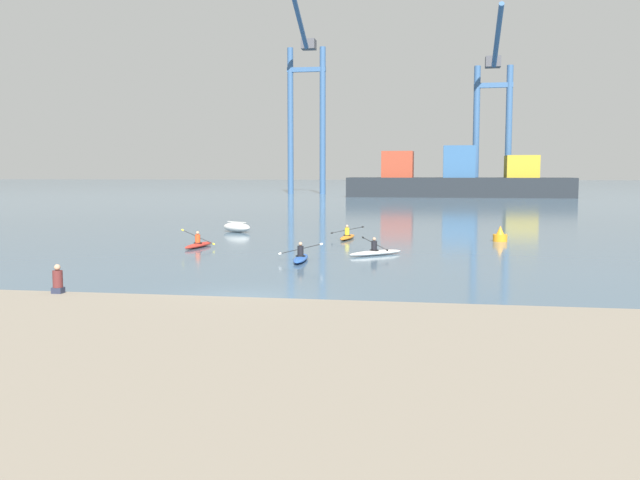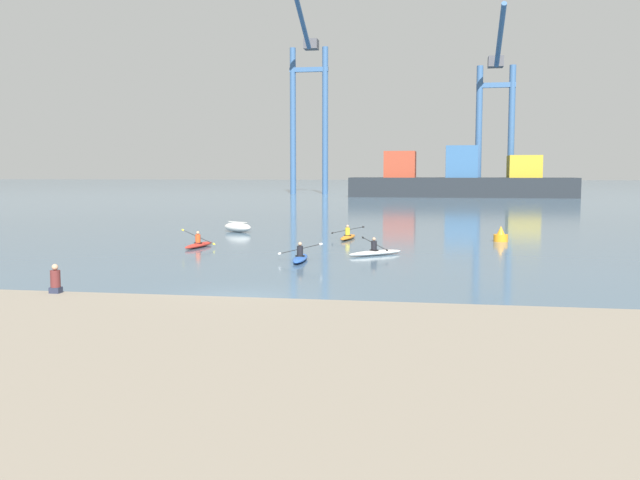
{
  "view_description": "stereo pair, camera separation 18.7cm",
  "coord_description": "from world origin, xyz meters",
  "px_view_note": "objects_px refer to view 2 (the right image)",
  "views": [
    {
      "loc": [
        6.72,
        -23.24,
        4.35
      ],
      "look_at": [
        0.17,
        15.35,
        0.6
      ],
      "focal_mm": 39.65,
      "sensor_mm": 36.0,
      "label": 1
    },
    {
      "loc": [
        6.9,
        -23.21,
        4.35
      ],
      "look_at": [
        0.17,
        15.35,
        0.6
      ],
      "focal_mm": 39.65,
      "sensor_mm": 36.0,
      "label": 2
    }
  ],
  "objects_px": {
    "kayak_white": "(375,252)",
    "kayak_orange": "(348,237)",
    "container_barge": "(460,181)",
    "kayak_blue": "(300,258)",
    "kayak_red": "(199,244)",
    "gantry_crane_west": "(309,98)",
    "seated_onlooker": "(55,280)",
    "gantry_crane_west_mid": "(496,106)",
    "channel_buoy": "(501,236)",
    "capsized_dinghy": "(238,227)"
  },
  "relations": [
    {
      "from": "kayak_red",
      "to": "seated_onlooker",
      "type": "distance_m",
      "value": 19.66
    },
    {
      "from": "kayak_red",
      "to": "kayak_blue",
      "type": "xyz_separation_m",
      "value": [
        7.13,
        -5.3,
        0.0
      ]
    },
    {
      "from": "gantry_crane_west",
      "to": "kayak_blue",
      "type": "height_order",
      "value": "gantry_crane_west"
    },
    {
      "from": "gantry_crane_west_mid",
      "to": "channel_buoy",
      "type": "height_order",
      "value": "gantry_crane_west_mid"
    },
    {
      "from": "kayak_red",
      "to": "kayak_blue",
      "type": "height_order",
      "value": "kayak_red"
    },
    {
      "from": "container_barge",
      "to": "kayak_orange",
      "type": "xyz_separation_m",
      "value": [
        -9.0,
        -82.95,
        -2.74
      ]
    },
    {
      "from": "gantry_crane_west",
      "to": "seated_onlooker",
      "type": "height_order",
      "value": "gantry_crane_west"
    },
    {
      "from": "kayak_blue",
      "to": "seated_onlooker",
      "type": "distance_m",
      "value": 14.99
    },
    {
      "from": "container_barge",
      "to": "kayak_blue",
      "type": "relative_size",
      "value": 11.45
    },
    {
      "from": "channel_buoy",
      "to": "gantry_crane_west_mid",
      "type": "bearing_deg",
      "value": 86.4
    },
    {
      "from": "gantry_crane_west_mid",
      "to": "seated_onlooker",
      "type": "xyz_separation_m",
      "value": [
        -20.93,
        -116.16,
        -15.45
      ]
    },
    {
      "from": "seated_onlooker",
      "to": "kayak_orange",
      "type": "bearing_deg",
      "value": 77.98
    },
    {
      "from": "kayak_white",
      "to": "gantry_crane_west",
      "type": "bearing_deg",
      "value": 102.7
    },
    {
      "from": "kayak_white",
      "to": "kayak_orange",
      "type": "height_order",
      "value": "same"
    },
    {
      "from": "kayak_blue",
      "to": "container_barge",
      "type": "bearing_deg",
      "value": 84.11
    },
    {
      "from": "kayak_red",
      "to": "seated_onlooker",
      "type": "xyz_separation_m",
      "value": [
        2.38,
        -19.49,
        0.9
      ]
    },
    {
      "from": "capsized_dinghy",
      "to": "seated_onlooker",
      "type": "relative_size",
      "value": 3.12
    },
    {
      "from": "container_barge",
      "to": "gantry_crane_west",
      "type": "bearing_deg",
      "value": 156.75
    },
    {
      "from": "kayak_red",
      "to": "kayak_orange",
      "type": "bearing_deg",
      "value": 39.29
    },
    {
      "from": "kayak_orange",
      "to": "capsized_dinghy",
      "type": "bearing_deg",
      "value": 154.26
    },
    {
      "from": "kayak_white",
      "to": "kayak_orange",
      "type": "distance_m",
      "value": 9.07
    },
    {
      "from": "container_barge",
      "to": "kayak_orange",
      "type": "relative_size",
      "value": 11.44
    },
    {
      "from": "gantry_crane_west",
      "to": "kayak_blue",
      "type": "bearing_deg",
      "value": -79.39
    },
    {
      "from": "gantry_crane_west",
      "to": "seated_onlooker",
      "type": "relative_size",
      "value": 42.06
    },
    {
      "from": "capsized_dinghy",
      "to": "kayak_white",
      "type": "height_order",
      "value": "kayak_white"
    },
    {
      "from": "capsized_dinghy",
      "to": "kayak_blue",
      "type": "height_order",
      "value": "kayak_blue"
    },
    {
      "from": "gantry_crane_west",
      "to": "kayak_red",
      "type": "xyz_separation_m",
      "value": [
        13.02,
        -102.29,
        -19.16
      ]
    },
    {
      "from": "kayak_red",
      "to": "kayak_orange",
      "type": "xyz_separation_m",
      "value": [
        7.91,
        6.47,
        0.0
      ]
    },
    {
      "from": "channel_buoy",
      "to": "kayak_blue",
      "type": "relative_size",
      "value": 0.29
    },
    {
      "from": "container_barge",
      "to": "gantry_crane_west_mid",
      "type": "distance_m",
      "value": 16.69
    },
    {
      "from": "container_barge",
      "to": "kayak_blue",
      "type": "xyz_separation_m",
      "value": [
        -9.78,
        -94.73,
        -2.74
      ]
    },
    {
      "from": "capsized_dinghy",
      "to": "kayak_red",
      "type": "height_order",
      "value": "kayak_red"
    },
    {
      "from": "gantry_crane_west",
      "to": "gantry_crane_west_mid",
      "type": "height_order",
      "value": "gantry_crane_west"
    },
    {
      "from": "gantry_crane_west",
      "to": "kayak_blue",
      "type": "relative_size",
      "value": 10.96
    },
    {
      "from": "container_barge",
      "to": "kayak_white",
      "type": "height_order",
      "value": "container_barge"
    },
    {
      "from": "container_barge",
      "to": "gantry_crane_west",
      "type": "height_order",
      "value": "gantry_crane_west"
    },
    {
      "from": "gantry_crane_west",
      "to": "kayak_orange",
      "type": "xyz_separation_m",
      "value": [
        20.93,
        -95.81,
        -19.16
      ]
    },
    {
      "from": "gantry_crane_west",
      "to": "seated_onlooker",
      "type": "distance_m",
      "value": 124.1
    },
    {
      "from": "gantry_crane_west_mid",
      "to": "gantry_crane_west",
      "type": "bearing_deg",
      "value": 171.21
    },
    {
      "from": "channel_buoy",
      "to": "seated_onlooker",
      "type": "relative_size",
      "value": 1.12
    },
    {
      "from": "kayak_red",
      "to": "kayak_white",
      "type": "bearing_deg",
      "value": -11.82
    },
    {
      "from": "kayak_white",
      "to": "capsized_dinghy",
      "type": "bearing_deg",
      "value": 131.38
    },
    {
      "from": "kayak_orange",
      "to": "channel_buoy",
      "type": "bearing_deg",
      "value": 0.68
    },
    {
      "from": "kayak_red",
      "to": "kayak_blue",
      "type": "relative_size",
      "value": 1.0
    },
    {
      "from": "gantry_crane_west",
      "to": "capsized_dinghy",
      "type": "bearing_deg",
      "value": -82.41
    },
    {
      "from": "kayak_red",
      "to": "gantry_crane_west",
      "type": "bearing_deg",
      "value": 97.25
    },
    {
      "from": "kayak_white",
      "to": "seated_onlooker",
      "type": "bearing_deg",
      "value": -115.26
    },
    {
      "from": "kayak_red",
      "to": "seated_onlooker",
      "type": "bearing_deg",
      "value": -83.04
    },
    {
      "from": "gantry_crane_west",
      "to": "container_barge",
      "type": "bearing_deg",
      "value": -23.25
    },
    {
      "from": "kayak_white",
      "to": "seated_onlooker",
      "type": "distance_m",
      "value": 19.13
    }
  ]
}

